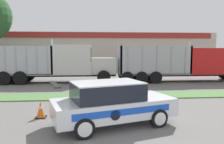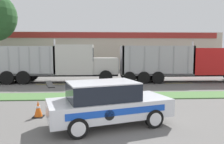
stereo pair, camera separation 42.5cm
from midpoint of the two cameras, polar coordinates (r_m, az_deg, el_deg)
grass_verge at (r=13.40m, az=0.31°, el=-6.22°), size 120.00×1.98×0.06m
centre_line_3 at (r=18.73m, az=-15.08°, el=-3.08°), size 2.40×0.14×0.01m
centre_line_4 at (r=18.36m, az=1.65°, el=-3.06°), size 2.40×0.14×0.01m
centre_line_5 at (r=19.54m, az=17.66°, el=-2.80°), size 2.40×0.14×0.01m
dump_truck_lead at (r=19.56m, az=-11.48°, el=2.23°), size 11.14×2.63×3.72m
dump_truck_far_right at (r=21.05m, az=21.57°, el=1.92°), size 11.67×2.68×3.55m
rally_car at (r=8.22m, az=0.26°, el=-7.98°), size 4.85×3.15×1.68m
traffic_cone at (r=9.73m, az=-17.53°, el=-9.19°), size 0.44×0.44×0.70m
store_building_backdrop at (r=37.55m, az=-3.37°, el=5.54°), size 36.80×12.10×5.40m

